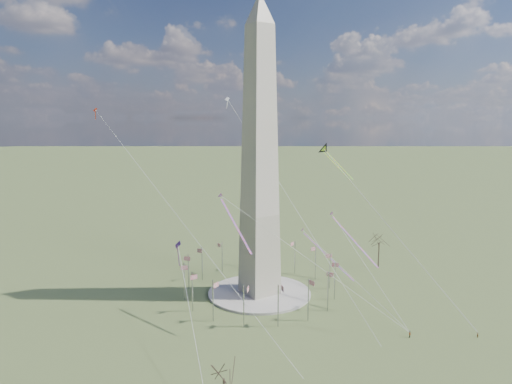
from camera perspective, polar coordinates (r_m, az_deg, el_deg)
ground at (r=164.38m, az=0.43°, el=-12.62°), size 2000.00×2000.00×0.00m
plaza at (r=164.23m, az=0.43°, el=-12.49°), size 36.00×36.00×0.80m
washington_monument at (r=153.15m, az=0.45°, el=4.28°), size 15.56×15.56×100.00m
flagpole_ring at (r=161.82m, az=0.44°, el=-10.22°), size 54.40×54.40×13.00m
tree_near at (r=194.82m, az=15.15°, el=-5.89°), size 9.16×9.16×16.03m
tree_far at (r=99.44m, az=-4.04°, el=-21.96°), size 7.78×7.78×13.62m
person_east at (r=148.38m, az=25.97°, el=-15.77°), size 0.67×0.62×1.55m
person_centre at (r=141.30m, az=18.67°, el=-16.50°), size 1.22×0.83×1.93m
kite_delta_black at (r=188.73m, az=8.72°, el=5.06°), size 6.29×16.79×13.88m
kite_diamond_purple at (r=147.58m, az=-9.72°, el=-6.86°), size 1.91×2.87×8.62m
kite_streamer_left at (r=156.84m, az=11.28°, el=-4.94°), size 2.04×21.72×14.91m
kite_streamer_mid at (r=136.34m, az=-3.20°, el=-2.94°), size 3.34×20.99×14.41m
kite_streamer_right at (r=180.77m, az=7.87°, el=-6.81°), size 7.41×23.97×16.75m
kite_small_red at (r=164.75m, az=-19.45°, el=9.54°), size 1.11×1.61×4.00m
kite_small_white at (r=190.87m, az=-3.61°, el=11.41°), size 1.66×1.60×4.71m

